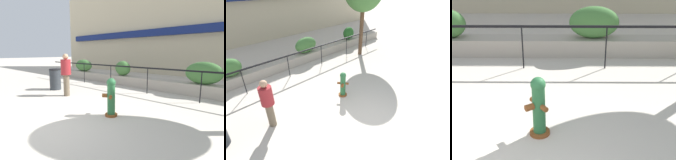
# 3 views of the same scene
# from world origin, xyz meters

# --- Properties ---
(planter_wall_low) EXTENTS (18.00, 0.70, 0.50)m
(planter_wall_low) POSITION_xyz_m (0.00, 6.00, 0.25)
(planter_wall_low) COLOR #ADA393
(planter_wall_low) RESTS_ON ground
(fence_railing_segment) EXTENTS (15.00, 0.05, 1.15)m
(fence_railing_segment) POSITION_xyz_m (-0.00, 4.90, 1.02)
(fence_railing_segment) COLOR black
(fence_railing_segment) RESTS_ON ground
(hedge_bush_2) EXTENTS (1.42, 0.61, 0.91)m
(hedge_bush_2) POSITION_xyz_m (1.91, 6.00, 0.96)
(hedge_bush_2) COLOR #427538
(hedge_bush_2) RESTS_ON planter_wall_low
(fire_hydrant) EXTENTS (0.49, 0.49, 1.08)m
(fire_hydrant) POSITION_xyz_m (0.66, 1.85, 0.55)
(fire_hydrant) COLOR brown
(fire_hydrant) RESTS_ON ground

